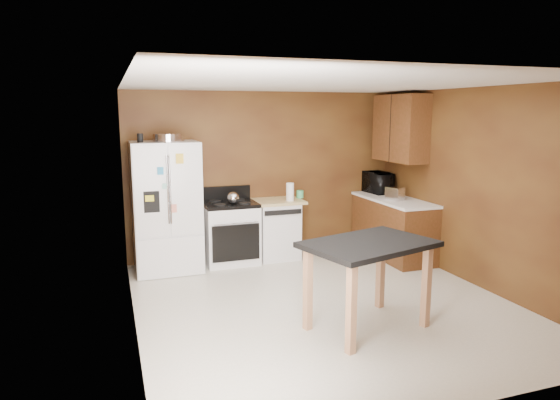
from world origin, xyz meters
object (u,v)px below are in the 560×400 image
pen_cup (140,138)px  paper_towel (290,192)px  roasting_pan (169,138)px  kettle (233,198)px  gas_range (230,232)px  refrigerator (166,207)px  green_canister (300,194)px  microwave (377,183)px  dishwasher (276,228)px  toaster (395,193)px  island (369,255)px

pen_cup → paper_towel: 2.28m
roasting_pan → kettle: 1.23m
roasting_pan → gas_range: roasting_pan is taller
kettle → refrigerator: refrigerator is taller
refrigerator → green_canister: bearing=4.0°
roasting_pan → microwave: roasting_pan is taller
roasting_pan → refrigerator: 0.96m
refrigerator → dishwasher: refrigerator is taller
microwave → refrigerator: (-3.39, -0.16, -0.15)m
toaster → island: 2.65m
green_canister → island: size_ratio=0.08×
paper_towel → toaster: 1.57m
gas_range → kettle: bearing=-81.7°
kettle → microwave: (2.46, 0.23, 0.07)m
roasting_pan → island: (1.64, -2.57, -1.08)m
pen_cup → toaster: pen_cup is taller
gas_range → dishwasher: size_ratio=1.24×
gas_range → pen_cup: bearing=-171.8°
paper_towel → microwave: size_ratio=0.48×
refrigerator → dishwasher: size_ratio=2.02×
kettle → toaster: toaster is taller
island → green_canister: bearing=83.1°
microwave → gas_range: (-2.48, -0.10, -0.59)m
gas_range → microwave: bearing=2.3°
refrigerator → microwave: bearing=2.7°
green_canister → pen_cup: bearing=-173.7°
dishwasher → pen_cup: bearing=-174.1°
pen_cup → dishwasher: bearing=5.9°
dishwasher → island: 2.72m
roasting_pan → pen_cup: (-0.37, -0.07, 0.01)m
pen_cup → green_canister: bearing=6.3°
gas_range → paper_towel: bearing=-6.4°
toaster → island: toaster is taller
paper_towel → island: bearing=-92.3°
roasting_pan → pen_cup: bearing=-169.0°
roasting_pan → island: bearing=-57.5°
paper_towel → kettle: bearing=-178.3°
microwave → dishwasher: 1.86m
pen_cup → dishwasher: size_ratio=0.13×
paper_towel → dishwasher: bearing=144.2°
gas_range → roasting_pan: bearing=-173.1°
toaster → microwave: bearing=66.0°
toaster → gas_range: bearing=150.0°
kettle → paper_towel: (0.88, 0.03, 0.04)m
green_canister → refrigerator: bearing=-176.0°
roasting_pan → pen_cup: 0.38m
microwave → pen_cup: bearing=91.3°
roasting_pan → toaster: bearing=-8.4°
green_canister → dishwasher: size_ratio=0.13×
pen_cup → island: size_ratio=0.08×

